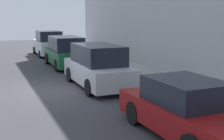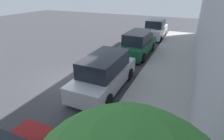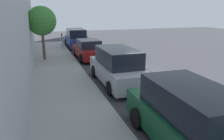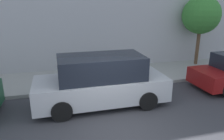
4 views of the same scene
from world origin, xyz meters
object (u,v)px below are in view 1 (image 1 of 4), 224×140
(parked_minivan_fourth, at_px, (66,52))
(parked_suv_fifth, at_px, (49,44))
(parked_sedan_second, at_px, (186,110))
(parked_minivan_third, at_px, (98,66))

(parked_minivan_fourth, bearing_deg, parked_suv_fifth, 88.76)
(parked_suv_fifth, bearing_deg, parked_sedan_second, -90.10)
(parked_sedan_second, xyz_separation_m, parked_minivan_fourth, (-0.10, 12.59, 0.20))
(parked_sedan_second, distance_m, parked_minivan_fourth, 12.59)
(parked_minivan_third, xyz_separation_m, parked_minivan_fourth, (0.04, 6.05, -0.00))
(parked_minivan_third, bearing_deg, parked_suv_fifth, 89.20)
(parked_sedan_second, height_order, parked_minivan_fourth, parked_minivan_fourth)
(parked_minivan_fourth, distance_m, parked_suv_fifth, 6.24)
(parked_sedan_second, height_order, parked_minivan_third, parked_minivan_third)
(parked_sedan_second, xyz_separation_m, parked_minivan_third, (-0.14, 6.54, 0.20))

